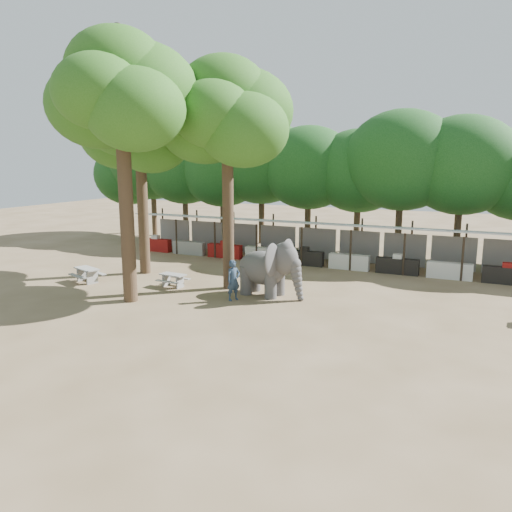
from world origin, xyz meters
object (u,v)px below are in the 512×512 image
at_px(handler, 233,280).
at_px(yard_tree_left, 139,127).
at_px(picnic_table_far, 173,278).
at_px(picnic_table_near, 87,273).
at_px(elephant, 270,268).
at_px(yard_tree_center, 121,94).
at_px(yard_tree_back, 226,115).

bearing_deg(handler, yard_tree_left, 96.14).
xyz_separation_m(yard_tree_left, picnic_table_far, (3.44, -2.21, -7.76)).
bearing_deg(picnic_table_near, elephant, 28.71).
relative_size(yard_tree_left, picnic_table_far, 7.54).
distance_m(yard_tree_center, picnic_table_near, 9.82).
relative_size(yard_tree_left, elephant, 3.06).
xyz_separation_m(yard_tree_left, handler, (7.39, -3.06, -7.25)).
height_order(elephant, picnic_table_near, elephant).
height_order(yard_tree_center, picnic_table_near, yard_tree_center).
relative_size(picnic_table_near, picnic_table_far, 1.31).
bearing_deg(yard_tree_left, yard_tree_back, -9.46).
distance_m(picnic_table_near, picnic_table_far, 4.82).
bearing_deg(picnic_table_far, elephant, 11.96).
height_order(picnic_table_near, picnic_table_far, picnic_table_near).
distance_m(yard_tree_back, handler, 7.99).
distance_m(yard_tree_left, yard_tree_center, 5.92).
distance_m(yard_tree_left, picnic_table_near, 8.48).
distance_m(elephant, picnic_table_near, 10.03).
distance_m(elephant, handler, 1.92).
distance_m(yard_tree_left, picnic_table_far, 8.77).
bearing_deg(yard_tree_back, yard_tree_left, 170.54).
relative_size(yard_tree_left, yard_tree_center, 0.92).
xyz_separation_m(elephant, handler, (-1.21, -1.43, -0.41)).
xyz_separation_m(yard_tree_back, picnic_table_far, (-2.56, -1.21, -8.10)).
height_order(yard_tree_center, yard_tree_back, yard_tree_center).
height_order(yard_tree_back, picnic_table_far, yard_tree_back).
bearing_deg(yard_tree_left, picnic_table_far, -32.73).
bearing_deg(elephant, handler, -122.77).
height_order(elephant, handler, elephant).
bearing_deg(yard_tree_center, handler, 23.89).
xyz_separation_m(handler, picnic_table_far, (-3.95, 0.84, -0.51)).
bearing_deg(handler, yard_tree_center, 142.50).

